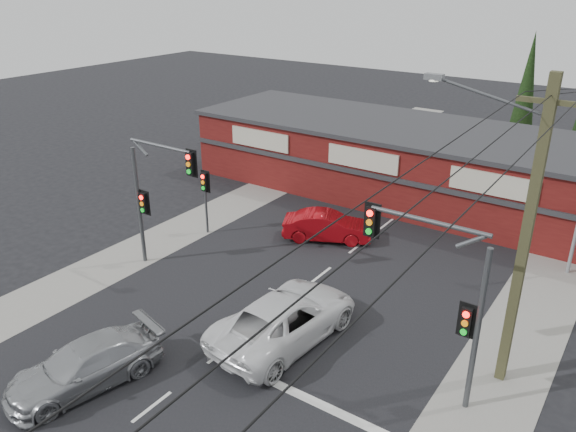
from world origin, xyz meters
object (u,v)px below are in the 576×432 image
Objects in this scene: shop_building at (408,160)px; utility_pole at (522,229)px; white_suv at (285,318)px; red_sedan at (327,226)px; silver_suv at (85,365)px.

utility_pole reaches higher than shop_building.
shop_building is (-2.34, 16.23, 1.27)m from white_suv.
silver_suv is at bearing 150.24° from red_sedan.
white_suv is at bearing -81.81° from shop_building.
utility_pole is (10.91, 7.98, 4.66)m from silver_suv.
red_sedan is 0.16× the size of shop_building.
shop_building reaches higher than white_suv.
utility_pole reaches higher than silver_suv.
utility_pole is at bearing -157.19° from white_suv.
silver_suv is 22.07m from shop_building.
silver_suv is at bearing -94.05° from shop_building.
utility_pole is at bearing -56.24° from shop_building.
shop_building is at bearing -31.05° from red_sedan.
silver_suv is 0.51× the size of utility_pole.
white_suv is 1.42× the size of red_sedan.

